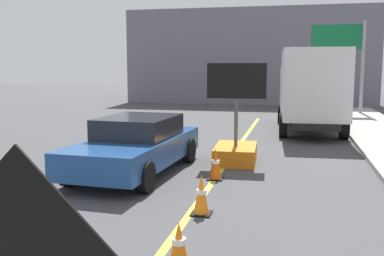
{
  "coord_description": "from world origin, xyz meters",
  "views": [
    {
      "loc": [
        1.77,
        1.45,
        2.62
      ],
      "look_at": [
        0.31,
        7.84,
        1.72
      ],
      "focal_mm": 42.04,
      "sensor_mm": 36.0,
      "label": 1
    }
  ],
  "objects_px": {
    "arrow_board_trailer": "(236,145)",
    "pickup_car": "(136,145)",
    "traffic_cone_curbside": "(215,164)",
    "traffic_cone_far_lane": "(201,195)",
    "box_truck": "(310,87)",
    "highway_guide_sign": "(348,51)",
    "traffic_cone_mid_lane": "(179,245)"
  },
  "relations": [
    {
      "from": "arrow_board_trailer",
      "to": "pickup_car",
      "type": "bearing_deg",
      "value": -140.97
    },
    {
      "from": "traffic_cone_curbside",
      "to": "pickup_car",
      "type": "bearing_deg",
      "value": 173.16
    },
    {
      "from": "traffic_cone_far_lane",
      "to": "traffic_cone_curbside",
      "type": "relative_size",
      "value": 0.98
    },
    {
      "from": "pickup_car",
      "to": "box_truck",
      "type": "bearing_deg",
      "value": 62.37
    },
    {
      "from": "box_truck",
      "to": "arrow_board_trailer",
      "type": "bearing_deg",
      "value": -108.1
    },
    {
      "from": "pickup_car",
      "to": "traffic_cone_far_lane",
      "type": "xyz_separation_m",
      "value": [
        2.22,
        -2.75,
        -0.34
      ]
    },
    {
      "from": "highway_guide_sign",
      "to": "pickup_car",
      "type": "bearing_deg",
      "value": -113.19
    },
    {
      "from": "traffic_cone_mid_lane",
      "to": "pickup_car",
      "type": "bearing_deg",
      "value": 115.84
    },
    {
      "from": "highway_guide_sign",
      "to": "traffic_cone_mid_lane",
      "type": "height_order",
      "value": "highway_guide_sign"
    },
    {
      "from": "arrow_board_trailer",
      "to": "traffic_cone_far_lane",
      "type": "bearing_deg",
      "value": -90.19
    },
    {
      "from": "box_truck",
      "to": "pickup_car",
      "type": "xyz_separation_m",
      "value": [
        -4.37,
        -8.35,
        -1.08
      ]
    },
    {
      "from": "arrow_board_trailer",
      "to": "pickup_car",
      "type": "relative_size",
      "value": 0.56
    },
    {
      "from": "box_truck",
      "to": "highway_guide_sign",
      "type": "height_order",
      "value": "highway_guide_sign"
    },
    {
      "from": "arrow_board_trailer",
      "to": "traffic_cone_far_lane",
      "type": "height_order",
      "value": "arrow_board_trailer"
    },
    {
      "from": "traffic_cone_mid_lane",
      "to": "highway_guide_sign",
      "type": "bearing_deg",
      "value": 78.41
    },
    {
      "from": "box_truck",
      "to": "traffic_cone_curbside",
      "type": "xyz_separation_m",
      "value": [
        -2.34,
        -8.59,
        -1.41
      ]
    },
    {
      "from": "pickup_car",
      "to": "traffic_cone_mid_lane",
      "type": "height_order",
      "value": "pickup_car"
    },
    {
      "from": "highway_guide_sign",
      "to": "traffic_cone_mid_lane",
      "type": "relative_size",
      "value": 8.23
    },
    {
      "from": "arrow_board_trailer",
      "to": "traffic_cone_mid_lane",
      "type": "relative_size",
      "value": 4.45
    },
    {
      "from": "pickup_car",
      "to": "traffic_cone_far_lane",
      "type": "height_order",
      "value": "pickup_car"
    },
    {
      "from": "arrow_board_trailer",
      "to": "box_truck",
      "type": "relative_size",
      "value": 0.39
    },
    {
      "from": "box_truck",
      "to": "traffic_cone_curbside",
      "type": "distance_m",
      "value": 9.01
    },
    {
      "from": "arrow_board_trailer",
      "to": "highway_guide_sign",
      "type": "bearing_deg",
      "value": 72.36
    },
    {
      "from": "traffic_cone_mid_lane",
      "to": "traffic_cone_far_lane",
      "type": "xyz_separation_m",
      "value": [
        -0.14,
        2.12,
        0.06
      ]
    },
    {
      "from": "traffic_cone_far_lane",
      "to": "pickup_car",
      "type": "bearing_deg",
      "value": 128.91
    },
    {
      "from": "traffic_cone_far_lane",
      "to": "traffic_cone_curbside",
      "type": "height_order",
      "value": "traffic_cone_curbside"
    },
    {
      "from": "pickup_car",
      "to": "traffic_cone_mid_lane",
      "type": "distance_m",
      "value": 5.42
    },
    {
      "from": "pickup_car",
      "to": "traffic_cone_far_lane",
      "type": "bearing_deg",
      "value": -51.09
    },
    {
      "from": "box_truck",
      "to": "traffic_cone_mid_lane",
      "type": "relative_size",
      "value": 11.38
    },
    {
      "from": "highway_guide_sign",
      "to": "box_truck",
      "type": "bearing_deg",
      "value": -107.2
    },
    {
      "from": "highway_guide_sign",
      "to": "traffic_cone_mid_lane",
      "type": "distance_m",
      "value": 20.54
    },
    {
      "from": "traffic_cone_far_lane",
      "to": "traffic_cone_curbside",
      "type": "bearing_deg",
      "value": 94.29
    }
  ]
}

